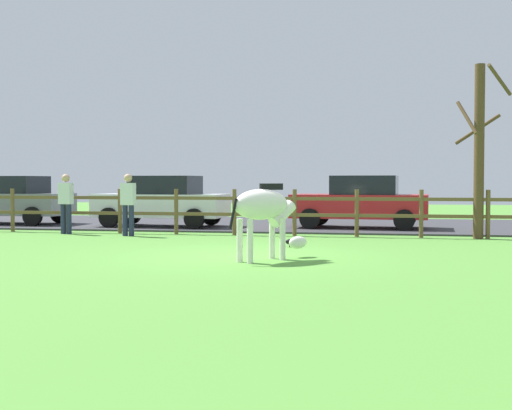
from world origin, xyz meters
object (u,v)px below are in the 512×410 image
object	(u,v)px
bare_tree	(479,148)
parked_car_grey	(10,200)
zebra	(265,210)
crow_on_grass	(290,241)
parked_car_white	(162,201)
parked_car_red	(361,201)
visitor_right_of_tree	(66,201)
visitor_left_of_tree	(128,202)

from	to	relation	value
bare_tree	parked_car_grey	size ratio (longest dim) A/B	1.08
zebra	crow_on_grass	bearing A→B (deg)	87.67
parked_car_white	bare_tree	bearing A→B (deg)	-13.73
zebra	parked_car_red	distance (m)	8.49
visitor_right_of_tree	visitor_left_of_tree	bearing A→B (deg)	-10.11
bare_tree	crow_on_grass	size ratio (longest dim) A/B	20.35
parked_car_white	visitor_left_of_tree	bearing A→B (deg)	-88.22
parked_car_red	visitor_left_of_tree	xyz separation A→B (m)	(-5.94, -3.59, 0.06)
parked_car_red	zebra	bearing A→B (deg)	-99.64
bare_tree	parked_car_red	distance (m)	4.32
parked_car_white	crow_on_grass	bearing A→B (deg)	-48.32
zebra	crow_on_grass	world-z (taller)	zebra
crow_on_grass	visitor_right_of_tree	xyz separation A→B (m)	(-6.56, 2.55, 0.78)
bare_tree	parked_car_grey	world-z (taller)	bare_tree
parked_car_white	visitor_right_of_tree	xyz separation A→B (m)	(-1.84, -2.74, 0.06)
zebra	crow_on_grass	xyz separation A→B (m)	(0.10, 2.58, -0.80)
bare_tree	visitor_right_of_tree	world-z (taller)	bare_tree
zebra	parked_car_white	xyz separation A→B (m)	(-4.61, 7.88, -0.08)
parked_car_red	crow_on_grass	bearing A→B (deg)	-102.81
zebra	parked_car_red	world-z (taller)	parked_car_red
zebra	visitor_left_of_tree	xyz separation A→B (m)	(-4.52, 4.79, -0.02)
parked_car_red	parked_car_white	size ratio (longest dim) A/B	1.01
zebra	parked_car_grey	distance (m)	12.85
bare_tree	crow_on_grass	xyz separation A→B (m)	(-4.35, -3.08, -2.16)
parked_car_red	parked_car_white	bearing A→B (deg)	-175.31
visitor_right_of_tree	zebra	bearing A→B (deg)	-38.50
bare_tree	parked_car_red	world-z (taller)	bare_tree
parked_car_white	visitor_right_of_tree	size ratio (longest dim) A/B	2.48
parked_car_grey	visitor_right_of_tree	bearing A→B (deg)	-40.94
parked_car_grey	visitor_right_of_tree	xyz separation A→B (m)	(3.48, -3.02, 0.06)
bare_tree	zebra	distance (m)	7.33
bare_tree	parked_car_white	world-z (taller)	bare_tree
zebra	visitor_left_of_tree	size ratio (longest dim) A/B	0.99
parked_car_grey	visitor_left_of_tree	world-z (taller)	visitor_left_of_tree
parked_car_grey	visitor_left_of_tree	xyz separation A→B (m)	(5.42, -3.37, 0.06)
parked_car_white	visitor_left_of_tree	distance (m)	3.09
parked_car_red	visitor_left_of_tree	bearing A→B (deg)	-148.88
visitor_right_of_tree	parked_car_white	bearing A→B (deg)	56.16
zebra	visitor_right_of_tree	world-z (taller)	visitor_right_of_tree
parked_car_red	parked_car_white	world-z (taller)	same
bare_tree	crow_on_grass	distance (m)	5.75
visitor_left_of_tree	visitor_right_of_tree	size ratio (longest dim) A/B	1.00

